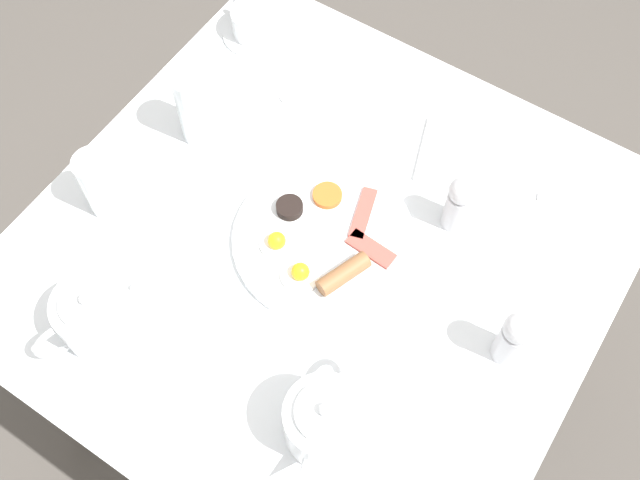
# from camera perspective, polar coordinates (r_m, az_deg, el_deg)

# --- Properties ---
(ground_plane) EXTENTS (8.00, 8.00, 0.00)m
(ground_plane) POSITION_cam_1_polar(r_m,az_deg,el_deg) (1.92, -0.00, -10.82)
(ground_plane) COLOR #4C4742
(table) EXTENTS (0.92, 0.92, 0.74)m
(table) POSITION_cam_1_polar(r_m,az_deg,el_deg) (1.31, -0.00, -2.10)
(table) COLOR silver
(table) RESTS_ON ground_plane
(breakfast_plate) EXTENTS (0.30, 0.30, 0.04)m
(breakfast_plate) POSITION_cam_1_polar(r_m,az_deg,el_deg) (1.23, 0.26, -0.05)
(breakfast_plate) COLOR white
(breakfast_plate) RESTS_ON table
(teapot_near) EXTENTS (0.12, 0.20, 0.12)m
(teapot_near) POSITION_cam_1_polar(r_m,az_deg,el_deg) (1.18, -16.73, -5.59)
(teapot_near) COLOR white
(teapot_near) RESTS_ON table
(teapot_far) EXTENTS (0.12, 0.20, 0.12)m
(teapot_far) POSITION_cam_1_polar(r_m,az_deg,el_deg) (1.08, 0.42, -13.62)
(teapot_far) COLOR white
(teapot_far) RESTS_ON table
(teacup_with_saucer_left) EXTENTS (0.13, 0.13, 0.06)m
(teacup_with_saucer_left) POSITION_cam_1_polar(r_m,az_deg,el_deg) (1.50, -4.93, 16.13)
(teacup_with_saucer_left) COLOR white
(teacup_with_saucer_left) RESTS_ON table
(water_glass_tall) EXTENTS (0.06, 0.06, 0.15)m
(water_glass_tall) POSITION_cam_1_polar(r_m,az_deg,el_deg) (1.32, -9.47, 10.00)
(water_glass_tall) COLOR white
(water_glass_tall) RESTS_ON table
(water_glass_short) EXTENTS (0.06, 0.06, 0.13)m
(water_glass_short) POSITION_cam_1_polar(r_m,az_deg,el_deg) (1.27, -16.32, 4.11)
(water_glass_short) COLOR white
(water_glass_short) RESTS_ON table
(pepper_grinder) EXTENTS (0.05, 0.05, 0.12)m
(pepper_grinder) POSITION_cam_1_polar(r_m,az_deg,el_deg) (1.14, 14.66, -7.00)
(pepper_grinder) COLOR #BCBCC1
(pepper_grinder) RESTS_ON table
(salt_grinder) EXTENTS (0.05, 0.05, 0.12)m
(salt_grinder) POSITION_cam_1_polar(r_m,az_deg,el_deg) (1.22, 10.60, 2.84)
(salt_grinder) COLOR #BCBCC1
(salt_grinder) RESTS_ON table
(napkin_folded) EXTENTS (0.15, 0.17, 0.01)m
(napkin_folded) POSITION_cam_1_polar(r_m,az_deg,el_deg) (1.35, 9.98, 6.46)
(napkin_folded) COLOR white
(napkin_folded) RESTS_ON table
(fork_by_plate) EXTENTS (0.17, 0.08, 0.00)m
(fork_by_plate) POSITION_cam_1_polar(r_m,az_deg,el_deg) (1.35, 19.91, 2.54)
(fork_by_plate) COLOR silver
(fork_by_plate) RESTS_ON table
(knife_by_plate) EXTENTS (0.10, 0.18, 0.00)m
(knife_by_plate) POSITION_cam_1_polar(r_m,az_deg,el_deg) (1.43, 0.49, 12.08)
(knife_by_plate) COLOR silver
(knife_by_plate) RESTS_ON table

